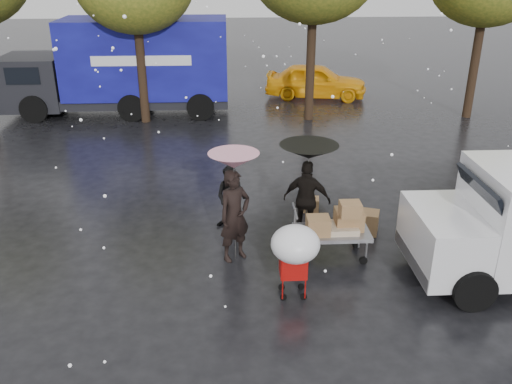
{
  "coord_description": "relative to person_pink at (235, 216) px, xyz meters",
  "views": [
    {
      "loc": [
        -0.46,
        -9.41,
        5.65
      ],
      "look_at": [
        0.08,
        1.0,
        1.04
      ],
      "focal_mm": 38.0,
      "sensor_mm": 36.0,
      "label": 1
    }
  ],
  "objects": [
    {
      "name": "ground",
      "position": [
        0.38,
        -0.09,
        -0.94
      ],
      "size": [
        90.0,
        90.0,
        0.0
      ],
      "primitive_type": "plane",
      "color": "black",
      "rests_on": "ground"
    },
    {
      "name": "person_pink",
      "position": [
        0.0,
        0.0,
        0.0
      ],
      "size": [
        0.82,
        0.76,
        1.89
      ],
      "primitive_type": "imported",
      "rotation": [
        0.0,
        0.0,
        0.59
      ],
      "color": "black",
      "rests_on": "ground"
    },
    {
      "name": "person_middle",
      "position": [
        -0.06,
        1.34,
        -0.22
      ],
      "size": [
        0.84,
        0.73,
        1.46
      ],
      "primitive_type": "imported",
      "rotation": [
        0.0,
        0.0,
        -0.3
      ],
      "color": "black",
      "rests_on": "ground"
    },
    {
      "name": "person_black",
      "position": [
        1.55,
        0.87,
        -0.08
      ],
      "size": [
        1.09,
        0.72,
        1.73
      ],
      "primitive_type": "imported",
      "rotation": [
        0.0,
        0.0,
        2.82
      ],
      "color": "black",
      "rests_on": "ground"
    },
    {
      "name": "umbrella_pink",
      "position": [
        -0.0,
        0.0,
        1.15
      ],
      "size": [
        0.97,
        0.97,
        2.25
      ],
      "color": "#4C4C4C",
      "rests_on": "ground"
    },
    {
      "name": "umbrella_black",
      "position": [
        1.55,
        0.87,
        0.99
      ],
      "size": [
        1.22,
        1.22,
        2.09
      ],
      "color": "#4C4C4C",
      "rests_on": "ground"
    },
    {
      "name": "vendor_cart",
      "position": [
        2.01,
        -0.05,
        -0.22
      ],
      "size": [
        1.52,
        0.8,
        1.27
      ],
      "color": "slate",
      "rests_on": "ground"
    },
    {
      "name": "shopping_cart",
      "position": [
        1.0,
        -1.51,
        0.12
      ],
      "size": [
        0.84,
        0.84,
        1.46
      ],
      "color": "#B00C0A",
      "rests_on": "ground"
    },
    {
      "name": "blue_truck",
      "position": [
        -3.94,
        11.15,
        0.81
      ],
      "size": [
        8.3,
        2.6,
        3.5
      ],
      "color": "#0D0B5C",
      "rests_on": "ground"
    },
    {
      "name": "box_ground_near",
      "position": [
        2.87,
        0.97,
        -0.7
      ],
      "size": [
        0.66,
        0.6,
        0.49
      ],
      "primitive_type": "cube",
      "rotation": [
        0.0,
        0.0,
        -0.34
      ],
      "color": "olive",
      "rests_on": "ground"
    },
    {
      "name": "box_ground_far",
      "position": [
        1.82,
        2.11,
        -0.78
      ],
      "size": [
        0.46,
        0.38,
        0.32
      ],
      "primitive_type": "cube",
      "rotation": [
        0.0,
        0.0,
        -0.15
      ],
      "color": "olive",
      "rests_on": "ground"
    },
    {
      "name": "yellow_taxi",
      "position": [
        3.63,
        13.15,
        -0.23
      ],
      "size": [
        4.45,
        2.44,
        1.43
      ],
      "primitive_type": "imported",
      "rotation": [
        0.0,
        0.0,
        1.39
      ],
      "color": "#FFAC0D",
      "rests_on": "ground"
    }
  ]
}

